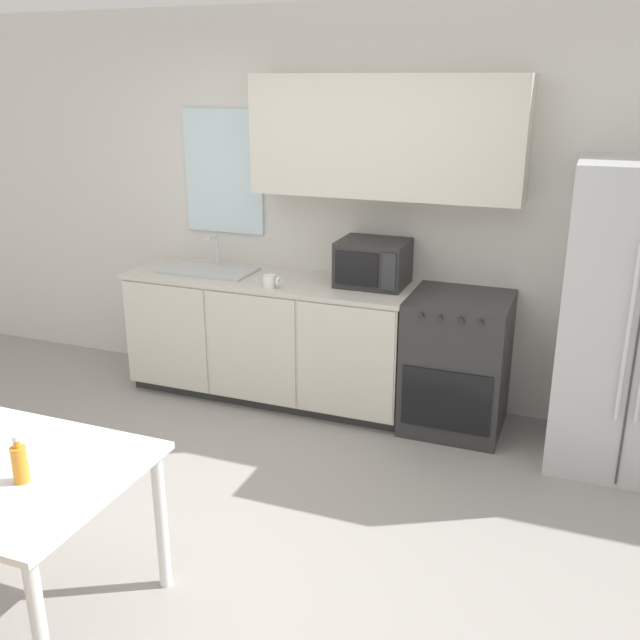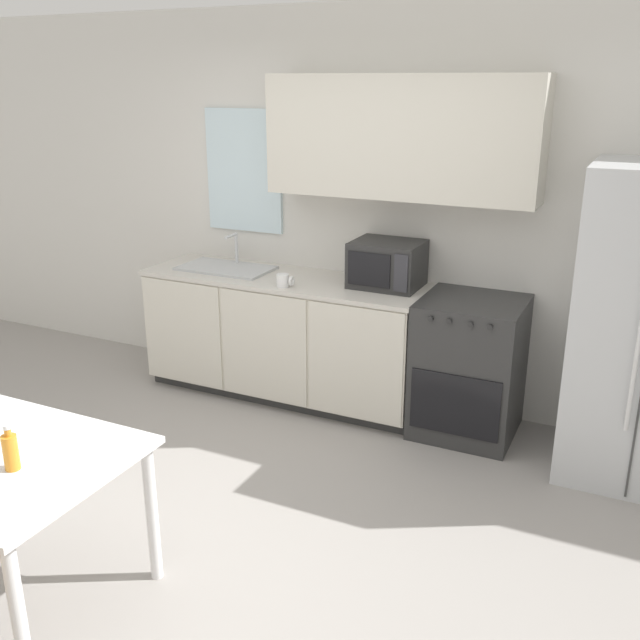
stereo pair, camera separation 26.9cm
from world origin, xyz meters
name	(u,v)px [view 2 (the right image)]	position (x,y,z in m)	size (l,w,h in m)	color
ground_plane	(218,528)	(0.00, 0.00, 0.00)	(12.00, 12.00, 0.00)	gray
wall_back	(371,198)	(0.05, 1.94, 1.45)	(12.00, 0.38, 2.70)	silver
kitchen_counter	(285,336)	(-0.47, 1.63, 0.45)	(2.06, 0.64, 0.90)	#333333
oven_range	(469,367)	(0.88, 1.63, 0.45)	(0.64, 0.64, 0.90)	#2D2D2D
kitchen_sink	(226,267)	(-0.96, 1.64, 0.91)	(0.67, 0.38, 0.24)	#B7BABC
microwave	(387,264)	(0.26, 1.73, 1.05)	(0.45, 0.39, 0.31)	#282828
coffee_mug	(284,281)	(-0.36, 1.41, 0.94)	(0.12, 0.08, 0.09)	white
dining_table	(3,477)	(-0.51, -0.82, 0.62)	(1.04, 0.88, 0.72)	white
drink_bottle	(11,451)	(-0.37, -0.87, 0.80)	(0.06, 0.06, 0.20)	orange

